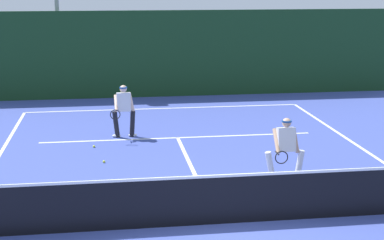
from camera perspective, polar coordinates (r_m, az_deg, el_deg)
name	(u,v)px	position (r m, az deg, el deg)	size (l,w,h in m)	color
ground_plane	(218,224)	(11.53, 2.49, -9.86)	(80.00, 80.00, 0.00)	#3D4DA0
court_line_baseline_far	(164,108)	(21.54, -2.69, 1.12)	(9.75, 0.10, 0.01)	white
court_line_service	(178,138)	(17.53, -1.38, -1.70)	(7.95, 0.10, 0.01)	white
court_line_centre	(194,172)	(14.48, 0.15, -4.93)	(0.10, 6.40, 0.01)	white
tennis_net	(218,199)	(11.34, 2.52, -7.51)	(10.69, 0.09, 1.12)	#1E4723
player_near	(286,148)	(13.57, 8.90, -2.68)	(0.93, 0.83, 1.53)	silver
player_far	(124,109)	(17.53, -6.53, 1.05)	(0.78, 0.87, 1.55)	black
tennis_ball	(94,146)	(16.73, -9.32, -2.50)	(0.07, 0.07, 0.07)	#D1E033
tennis_ball_extra	(104,162)	(15.32, -8.39, -3.94)	(0.07, 0.07, 0.07)	#D1E033
back_fence_windscreen	(158,54)	(23.51, -3.29, 6.29)	(19.13, 0.12, 3.37)	#16371B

